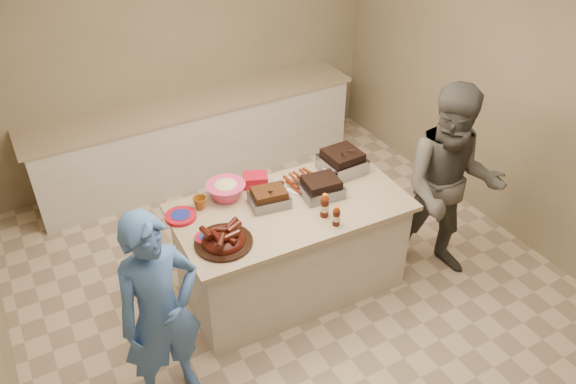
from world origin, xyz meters
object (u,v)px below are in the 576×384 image
bbq_bottle_a (336,225)px  bbq_bottle_b (324,216)px  roasting_pan (342,171)px  plastic_cup (201,208)px  island (291,285)px  guest_gray (434,267)px  rib_platter (224,243)px  mustard_bottle (272,198)px  coleslaw_bowl (227,197)px

bbq_bottle_a → bbq_bottle_b: size_ratio=0.84×
roasting_pan → plastic_cup: bearing=173.6°
bbq_bottle_b → roasting_pan: bearing=44.4°
island → plastic_cup: bearing=155.7°
bbq_bottle_b → guest_gray: 1.43m
island → roasting_pan: 1.11m
plastic_cup → guest_gray: bearing=-21.6°
rib_platter → mustard_bottle: bearing=29.7°
roasting_pan → plastic_cup: size_ratio=3.05×
rib_platter → mustard_bottle: (0.58, 0.33, 0.00)m
rib_platter → bbq_bottle_b: bbq_bottle_b is taller
coleslaw_bowl → mustard_bottle: 0.37m
bbq_bottle_a → mustard_bottle: bbq_bottle_a is taller
coleslaw_bowl → mustard_bottle: coleslaw_bowl is taller
roasting_pan → mustard_bottle: 0.71m
coleslaw_bowl → bbq_bottle_b: size_ratio=1.58×
rib_platter → bbq_bottle_a: bearing=-14.7°
rib_platter → coleslaw_bowl: size_ratio=1.34×
coleslaw_bowl → guest_gray: bearing=-25.3°
rib_platter → coleslaw_bowl: (0.25, 0.52, 0.00)m
island → rib_platter: bearing=-163.8°
bbq_bottle_b → plastic_cup: size_ratio=1.85×
mustard_bottle → plastic_cup: 0.58m
coleslaw_bowl → rib_platter: bearing=-116.3°
coleslaw_bowl → bbq_bottle_a: (0.58, -0.73, 0.00)m
bbq_bottle_a → guest_gray: bearing=-2.9°
island → coleslaw_bowl: coleslaw_bowl is taller
rib_platter → bbq_bottle_b: bearing=-5.6°
bbq_bottle_b → plastic_cup: 0.97m
island → bbq_bottle_a: size_ratio=10.96×
island → plastic_cup: 1.13m
island → bbq_bottle_a: bbq_bottle_a is taller
rib_platter → coleslaw_bowl: coleslaw_bowl is taller
island → mustard_bottle: mustard_bottle is taller
plastic_cup → bbq_bottle_a: bearing=-40.7°
island → guest_gray: (1.27, -0.43, 0.00)m
mustard_bottle → plastic_cup: bearing=164.7°
mustard_bottle → roasting_pan: bearing=4.6°
rib_platter → plastic_cup: rib_platter is taller
island → rib_platter: size_ratio=4.33×
roasting_pan → bbq_bottle_a: 0.76m
mustard_bottle → plastic_cup: mustard_bottle is taller
bbq_bottle_a → guest_gray: size_ratio=0.09×
guest_gray → bbq_bottle_b: bearing=-154.3°
coleslaw_bowl → bbq_bottle_b: bearing=-46.8°
bbq_bottle_b → bbq_bottle_a: bearing=-82.9°
rib_platter → guest_gray: 2.13m
roasting_pan → rib_platter: bearing=-165.4°
bbq_bottle_a → mustard_bottle: size_ratio=1.39×
bbq_bottle_a → bbq_bottle_b: bbq_bottle_b is taller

